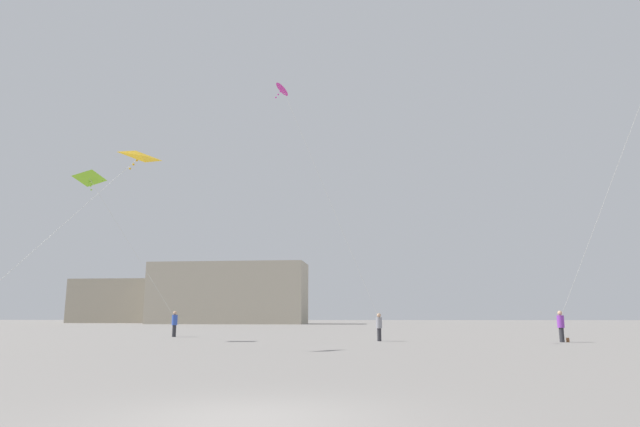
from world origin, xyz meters
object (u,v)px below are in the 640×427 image
person_in_blue (175,323)px  kite_amber_delta (138,158)px  person_in_purple (561,325)px  handbag_beside_flyer (568,340)px  building_left_hall (148,301)px  building_centre_hall (229,293)px  person_in_grey (379,326)px  kite_lime_delta (91,181)px  kite_magenta_diamond (284,92)px

person_in_blue → kite_amber_delta: kite_amber_delta is taller
person_in_purple → handbag_beside_flyer: person_in_purple is taller
person_in_blue → building_left_hall: bearing=69.2°
person_in_purple → building_centre_hall: building_centre_hall is taller
person_in_blue → person_in_grey: (13.95, -5.40, -0.09)m
kite_amber_delta → building_centre_hall: size_ratio=0.30×
kite_lime_delta → building_left_hall: (-22.45, 70.57, -5.69)m
kite_amber_delta → handbag_beside_flyer: kite_amber_delta is taller
person_in_purple → handbag_beside_flyer: bearing=43.5°
kite_lime_delta → kite_amber_delta: (6.25, -8.06, -0.99)m
kite_magenta_diamond → building_left_hall: 80.65m
person_in_purple → handbag_beside_flyer: size_ratio=5.44×
person_in_grey → kite_lime_delta: 19.90m
building_left_hall → handbag_beside_flyer: (50.79, -70.64, -3.95)m
kite_lime_delta → handbag_beside_flyer: size_ratio=27.96×
person_in_blue → kite_magenta_diamond: kite_magenta_diamond is taller
person_in_grey → handbag_beside_flyer: 10.59m
kite_amber_delta → building_left_hall: size_ratio=0.28×
kite_amber_delta → building_centre_hall: building_centre_hall is taller
person_in_purple → building_centre_hall: size_ratio=0.07×
kite_magenta_diamond → building_left_hall: size_ratio=0.50×
building_centre_hall → kite_amber_delta: bearing=-81.1°
person_in_purple → kite_lime_delta: 29.34m
person_in_blue → person_in_purple: bearing=-57.0°
person_in_purple → building_left_hall: (-50.44, 70.74, 3.11)m
kite_lime_delta → building_left_hall: bearing=107.6°
kite_lime_delta → building_centre_hall: (-4.45, 60.04, -4.64)m
person_in_purple → person_in_grey: (-10.19, 0.67, -0.07)m
kite_lime_delta → building_left_hall: size_ratio=0.32×
person_in_purple → person_in_grey: bearing=-156.2°
kite_lime_delta → kite_amber_delta: 10.25m
person_in_blue → kite_amber_delta: (2.40, -13.96, 7.80)m
person_in_grey → kite_lime_delta: bearing=-105.5°
kite_magenta_diamond → building_centre_hall: kite_magenta_diamond is taller
kite_lime_delta → person_in_grey: bearing=1.6°
person_in_blue → person_in_grey: bearing=-64.1°
person_in_purple → kite_magenta_diamond: (-15.75, -1.27, 13.80)m
kite_magenta_diamond → handbag_beside_flyer: size_ratio=43.93×
person_in_purple → person_in_blue: (-24.14, 6.07, 0.01)m
kite_magenta_diamond → handbag_beside_flyer: (16.10, 1.37, -14.63)m
person_in_blue → kite_lime_delta: kite_lime_delta is taller
kite_lime_delta → person_in_purple: bearing=-0.3°
kite_magenta_diamond → kite_lime_delta: size_ratio=1.57×
person_in_grey → person_in_purple: bearing=69.1°
kite_amber_delta → building_left_hall: (-28.70, 78.64, -4.70)m
kite_amber_delta → handbag_beside_flyer: 25.03m
person_in_blue → building_centre_hall: size_ratio=0.07×
person_in_blue → building_centre_hall: 54.94m
person_in_purple → kite_magenta_diamond: 20.98m
person_in_grey → kite_lime_delta: size_ratio=0.18×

